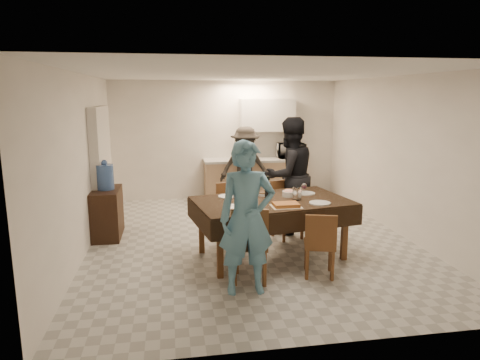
% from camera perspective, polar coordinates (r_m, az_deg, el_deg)
% --- Properties ---
extents(floor, '(5.00, 6.00, 0.02)m').
position_cam_1_polar(floor, '(6.95, 1.44, -7.97)').
color(floor, beige).
rests_on(floor, ground).
extents(ceiling, '(5.00, 6.00, 0.02)m').
position_cam_1_polar(ceiling, '(6.57, 1.55, 13.98)').
color(ceiling, white).
rests_on(ceiling, wall_back).
extents(wall_back, '(5.00, 0.02, 2.60)m').
position_cam_1_polar(wall_back, '(9.57, -1.91, 5.35)').
color(wall_back, white).
rests_on(wall_back, floor).
extents(wall_front, '(5.00, 0.02, 2.60)m').
position_cam_1_polar(wall_front, '(3.79, 10.11, -4.07)').
color(wall_front, white).
rests_on(wall_front, floor).
extents(wall_left, '(0.02, 6.00, 2.60)m').
position_cam_1_polar(wall_left, '(6.64, -20.24, 2.00)').
color(wall_left, white).
rests_on(wall_left, floor).
extents(wall_right, '(0.02, 6.00, 2.60)m').
position_cam_1_polar(wall_right, '(7.51, 20.59, 2.99)').
color(wall_right, white).
rests_on(wall_right, floor).
extents(stub_partition, '(0.15, 1.40, 2.10)m').
position_cam_1_polar(stub_partition, '(7.83, -17.95, 1.62)').
color(stub_partition, beige).
rests_on(stub_partition, floor).
extents(kitchen_base_cabinet, '(2.20, 0.60, 0.86)m').
position_cam_1_polar(kitchen_base_cabinet, '(9.49, 1.97, -0.02)').
color(kitchen_base_cabinet, tan).
rests_on(kitchen_base_cabinet, floor).
extents(kitchen_worktop, '(2.24, 0.64, 0.05)m').
position_cam_1_polar(kitchen_worktop, '(9.41, 1.99, 2.70)').
color(kitchen_worktop, '#A7A7A2').
rests_on(kitchen_worktop, kitchen_base_cabinet).
extents(upper_cabinet, '(1.20, 0.34, 0.70)m').
position_cam_1_polar(upper_cabinet, '(9.51, 3.65, 8.62)').
color(upper_cabinet, silver).
rests_on(upper_cabinet, wall_back).
extents(dining_table, '(2.32, 1.60, 0.83)m').
position_cam_1_polar(dining_table, '(6.06, 4.26, -3.04)').
color(dining_table, black).
rests_on(dining_table, floor).
extents(chair_near_left, '(0.53, 0.54, 0.53)m').
position_cam_1_polar(chair_near_left, '(5.24, 1.59, -7.61)').
color(chair_near_left, brown).
rests_on(chair_near_left, floor).
extents(chair_near_right, '(0.48, 0.49, 0.46)m').
position_cam_1_polar(chair_near_right, '(5.51, 10.88, -7.68)').
color(chair_near_right, brown).
rests_on(chair_near_right, floor).
extents(chair_far_left, '(0.49, 0.50, 0.50)m').
position_cam_1_polar(chair_far_left, '(6.67, -0.88, -3.76)').
color(chair_far_left, brown).
rests_on(chair_far_left, floor).
extents(chair_far_right, '(0.53, 0.53, 0.50)m').
position_cam_1_polar(chair_far_right, '(6.85, 6.60, -3.36)').
color(chair_far_right, brown).
rests_on(chair_far_right, floor).
extents(console, '(0.43, 0.86, 0.79)m').
position_cam_1_polar(console, '(7.33, -17.26, -4.22)').
color(console, black).
rests_on(console, floor).
extents(water_jug, '(0.27, 0.27, 0.41)m').
position_cam_1_polar(water_jug, '(7.20, -17.54, 0.38)').
color(water_jug, '#466DB7').
rests_on(water_jug, console).
extents(wine_bottle, '(0.08, 0.08, 0.34)m').
position_cam_1_polar(wine_bottle, '(6.05, 3.72, -1.04)').
color(wine_bottle, black).
rests_on(wine_bottle, dining_table).
extents(water_pitcher, '(0.12, 0.12, 0.19)m').
position_cam_1_polar(water_pitcher, '(6.07, 7.61, -1.77)').
color(water_pitcher, white).
rests_on(water_pitcher, dining_table).
extents(savoury_tart, '(0.39, 0.29, 0.05)m').
position_cam_1_polar(savoury_tart, '(5.71, 6.15, -3.31)').
color(savoury_tart, '#B87336').
rests_on(savoury_tart, dining_table).
extents(salad_bowl, '(0.20, 0.20, 0.08)m').
position_cam_1_polar(salad_bowl, '(6.29, 6.55, -1.83)').
color(salad_bowl, silver).
rests_on(salad_bowl, dining_table).
extents(mushroom_dish, '(0.19, 0.19, 0.03)m').
position_cam_1_polar(mushroom_dish, '(6.30, 3.23, -1.95)').
color(mushroom_dish, silver).
rests_on(mushroom_dish, dining_table).
extents(wine_glass_a, '(0.08, 0.08, 0.17)m').
position_cam_1_polar(wine_glass_a, '(5.69, -0.52, -2.66)').
color(wine_glass_a, white).
rests_on(wine_glass_a, dining_table).
extents(wine_glass_b, '(0.08, 0.08, 0.18)m').
position_cam_1_polar(wine_glass_b, '(6.41, 8.53, -1.17)').
color(wine_glass_b, white).
rests_on(wine_glass_b, dining_table).
extents(wine_glass_c, '(0.08, 0.08, 0.17)m').
position_cam_1_polar(wine_glass_c, '(6.27, 1.86, -1.35)').
color(wine_glass_c, white).
rests_on(wine_glass_c, dining_table).
extents(plate_near_left, '(0.26, 0.26, 0.01)m').
position_cam_1_polar(plate_near_left, '(5.65, -0.94, -3.58)').
color(plate_near_left, silver).
rests_on(plate_near_left, dining_table).
extents(plate_near_right, '(0.29, 0.29, 0.02)m').
position_cam_1_polar(plate_near_right, '(5.94, 10.59, -3.03)').
color(plate_near_right, silver).
rests_on(plate_near_right, dining_table).
extents(plate_far_left, '(0.26, 0.26, 0.01)m').
position_cam_1_polar(plate_far_left, '(6.23, -1.76, -2.18)').
color(plate_far_left, silver).
rests_on(plate_far_left, dining_table).
extents(plate_far_right, '(0.27, 0.27, 0.02)m').
position_cam_1_polar(plate_far_right, '(6.49, 8.80, -1.75)').
color(plate_far_right, silver).
rests_on(plate_far_right, dining_table).
extents(microwave, '(0.59, 0.40, 0.32)m').
position_cam_1_polar(microwave, '(9.58, 6.82, 3.91)').
color(microwave, silver).
rests_on(microwave, kitchen_worktop).
extents(person_near, '(0.66, 0.43, 1.80)m').
position_cam_1_polar(person_near, '(4.93, 0.92, -5.12)').
color(person_near, '#5890AE').
rests_on(person_near, floor).
extents(person_far, '(1.13, 1.00, 1.94)m').
position_cam_1_polar(person_far, '(7.15, 6.59, 0.57)').
color(person_far, black).
rests_on(person_far, floor).
extents(person_kitchen, '(1.07, 0.61, 1.65)m').
position_cam_1_polar(person_kitchen, '(8.93, 0.70, 1.85)').
color(person_kitchen, black).
rests_on(person_kitchen, floor).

